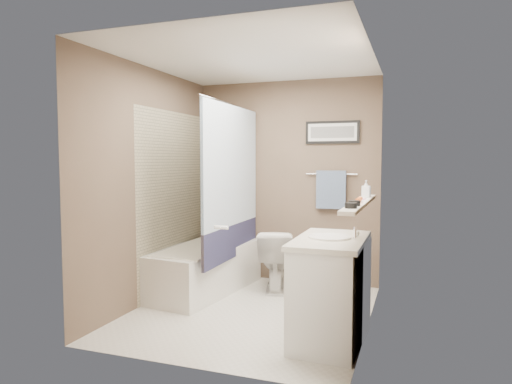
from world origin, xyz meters
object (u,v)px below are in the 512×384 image
(bathtub, at_px, (203,269))
(soap_bottle, at_px, (366,189))
(candle_bowl_far, at_px, (354,203))
(glass_jar, at_px, (367,192))
(vanity, at_px, (331,292))
(candle_bowl_near, at_px, (351,205))
(hair_brush_front, at_px, (359,200))
(toilet, at_px, (276,259))

(bathtub, height_order, soap_bottle, soap_bottle)
(candle_bowl_far, distance_m, glass_jar, 0.88)
(vanity, xyz_separation_m, candle_bowl_near, (0.19, -0.28, 0.73))
(candle_bowl_near, xyz_separation_m, soap_bottle, (0.00, 1.01, 0.06))
(candle_bowl_near, relative_size, hair_brush_front, 0.41)
(toilet, distance_m, candle_bowl_near, 2.02)
(toilet, bearing_deg, soap_bottle, 138.95)
(soap_bottle, bearing_deg, candle_bowl_far, -90.00)
(candle_bowl_near, distance_m, candle_bowl_far, 0.19)
(candle_bowl_near, height_order, hair_brush_front, hair_brush_front)
(bathtub, bearing_deg, candle_bowl_near, -26.46)
(soap_bottle, bearing_deg, glass_jar, 90.00)
(toilet, relative_size, soap_bottle, 4.28)
(bathtub, bearing_deg, toilet, 31.63)
(vanity, distance_m, candle_bowl_far, 0.76)
(hair_brush_front, distance_m, glass_jar, 0.59)
(soap_bottle, bearing_deg, toilet, 153.22)
(vanity, relative_size, hair_brush_front, 4.09)
(vanity, bearing_deg, soap_bottle, 78.51)
(vanity, relative_size, candle_bowl_far, 10.00)
(glass_jar, bearing_deg, soap_bottle, -90.00)
(toilet, xyz_separation_m, candle_bowl_near, (1.04, -1.54, 0.79))
(vanity, xyz_separation_m, candle_bowl_far, (0.19, -0.10, 0.73))
(candle_bowl_far, bearing_deg, vanity, 152.39)
(hair_brush_front, relative_size, soap_bottle, 1.38)
(candle_bowl_near, height_order, candle_bowl_far, same)
(candle_bowl_far, bearing_deg, bathtub, 150.33)
(vanity, height_order, soap_bottle, soap_bottle)
(toilet, bearing_deg, glass_jar, 141.29)
(toilet, height_order, soap_bottle, soap_bottle)
(vanity, distance_m, hair_brush_front, 0.78)
(hair_brush_front, bearing_deg, bathtub, 157.85)
(candle_bowl_near, height_order, glass_jar, glass_jar)
(candle_bowl_near, relative_size, glass_jar, 0.90)
(bathtub, xyz_separation_m, vanity, (1.60, -0.92, 0.15))
(hair_brush_front, bearing_deg, soap_bottle, 90.00)
(bathtub, xyz_separation_m, glass_jar, (1.79, -0.14, 0.92))
(candle_bowl_far, relative_size, glass_jar, 0.90)
(vanity, height_order, hair_brush_front, hair_brush_front)
(vanity, xyz_separation_m, glass_jar, (0.19, 0.78, 0.77))
(toilet, xyz_separation_m, candle_bowl_far, (1.04, -1.35, 0.79))
(glass_jar, bearing_deg, hair_brush_front, -90.00)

